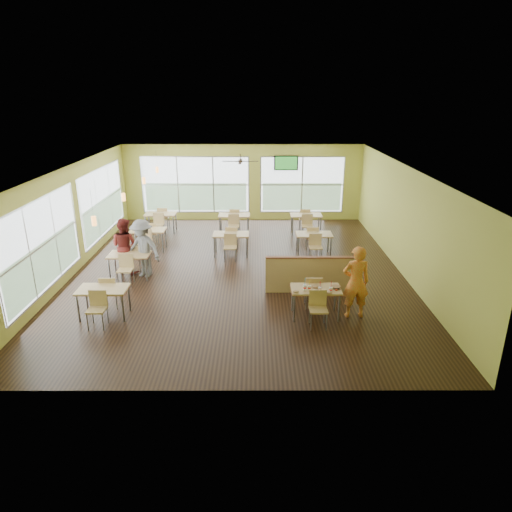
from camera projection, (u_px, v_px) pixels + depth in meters
name	position (u px, v px, depth m)	size (l,w,h in m)	color
room	(238.00, 221.00, 13.62)	(12.00, 12.04, 3.20)	black
window_bays	(168.00, 202.00, 16.54)	(9.24, 10.24, 2.38)	white
main_table	(316.00, 293.00, 11.13)	(1.22, 1.52, 0.87)	tan
half_wall_divider	(309.00, 274.00, 12.53)	(2.40, 0.14, 1.04)	tan
dining_tables	(209.00, 235.00, 15.56)	(6.92, 8.72, 0.87)	tan
pendant_lights	(134.00, 189.00, 13.95)	(0.11, 7.31, 0.86)	#2D2119
ceiling_fan	(240.00, 161.00, 15.97)	(1.25, 1.25, 0.29)	#2D2119
tv_backwall	(286.00, 163.00, 18.87)	(1.00, 0.07, 0.60)	black
man_plaid	(356.00, 282.00, 11.03)	(0.67, 0.44, 1.83)	#FF591C
patron_maroon	(125.00, 246.00, 13.78)	(0.84, 0.65, 1.72)	maroon
patron_grey	(143.00, 248.00, 13.48)	(1.14, 0.66, 1.76)	slate
cup_blue	(305.00, 287.00, 10.97)	(0.10, 0.10, 0.35)	white
cup_yellow	(309.00, 288.00, 10.97)	(0.09, 0.09, 0.31)	white
cup_red_near	(320.00, 289.00, 10.89)	(0.08, 0.08, 0.30)	white
cup_red_far	(331.00, 289.00, 10.88)	(0.08, 0.08, 0.31)	white
food_basket	(336.00, 287.00, 11.09)	(0.23, 0.23, 0.05)	black
ketchup_cup	(336.00, 290.00, 10.97)	(0.06, 0.06, 0.03)	#AA3116
wrapper_left	(296.00, 292.00, 10.86)	(0.15, 0.14, 0.04)	#A1804E
wrapper_mid	(316.00, 286.00, 11.14)	(0.22, 0.20, 0.05)	#A1804E
wrapper_right	(329.00, 293.00, 10.80)	(0.14, 0.13, 0.04)	#A1804E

